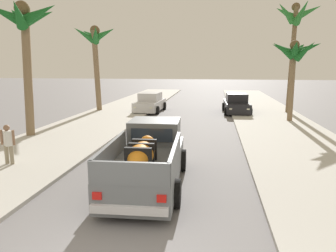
{
  "coord_description": "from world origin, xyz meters",
  "views": [
    {
      "loc": [
        1.8,
        -4.32,
        3.69
      ],
      "look_at": [
        -0.07,
        8.22,
        1.2
      ],
      "focal_mm": 33.15,
      "sensor_mm": 36.0,
      "label": 1
    }
  ],
  "objects": [
    {
      "name": "sidewalk_left",
      "position": [
        -5.67,
        12.0,
        0.06
      ],
      "size": [
        5.06,
        60.0,
        0.12
      ],
      "primitive_type": "cube",
      "color": "beige",
      "rests_on": "ground"
    },
    {
      "name": "sidewalk_right",
      "position": [
        5.67,
        12.0,
        0.06
      ],
      "size": [
        5.06,
        60.0,
        0.12
      ],
      "primitive_type": "cube",
      "color": "beige",
      "rests_on": "ground"
    },
    {
      "name": "curb_left",
      "position": [
        -4.54,
        12.0,
        0.05
      ],
      "size": [
        0.16,
        60.0,
        0.1
      ],
      "primitive_type": "cube",
      "color": "silver",
      "rests_on": "ground"
    },
    {
      "name": "curb_right",
      "position": [
        4.54,
        12.0,
        0.05
      ],
      "size": [
        0.16,
        60.0,
        0.1
      ],
      "primitive_type": "cube",
      "color": "silver",
      "rests_on": "ground"
    },
    {
      "name": "pickup_truck",
      "position": [
        -0.18,
        4.8,
        0.81
      ],
      "size": [
        2.38,
        5.29,
        1.8
      ],
      "color": "slate",
      "rests_on": "ground"
    },
    {
      "name": "car_right_near",
      "position": [
        3.56,
        20.35,
        0.71
      ],
      "size": [
        2.13,
        4.31,
        1.54
      ],
      "color": "black",
      "rests_on": "ground"
    },
    {
      "name": "car_left_mid",
      "position": [
        -3.29,
        20.08,
        0.71
      ],
      "size": [
        2.18,
        4.33,
        1.54
      ],
      "color": "silver",
      "rests_on": "ground"
    },
    {
      "name": "palm_tree_left_fore",
      "position": [
        6.75,
        16.93,
        4.44
      ],
      "size": [
        3.37,
        3.78,
        5.32
      ],
      "color": "#846B4C",
      "rests_on": "ground"
    },
    {
      "name": "palm_tree_right_fore",
      "position": [
        -7.46,
        19.44,
        5.31
      ],
      "size": [
        3.38,
        3.2,
        6.72
      ],
      "color": "#846B4C",
      "rests_on": "ground"
    },
    {
      "name": "palm_tree_right_mid",
      "position": [
        7.55,
        20.42,
        6.72
      ],
      "size": [
        3.65,
        4.15,
        8.2
      ],
      "color": "brown",
      "rests_on": "ground"
    },
    {
      "name": "palm_tree_right_back",
      "position": [
        -7.57,
        10.46,
        5.39
      ],
      "size": [
        3.55,
        3.45,
        6.81
      ],
      "color": "#846B4C",
      "rests_on": "ground"
    },
    {
      "name": "pedestrian",
      "position": [
        -5.57,
        5.64,
        0.91
      ],
      "size": [
        0.57,
        0.41,
        1.59
      ],
      "color": "gray",
      "rests_on": "ground"
    }
  ]
}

